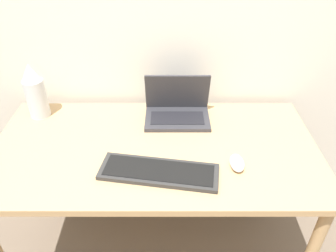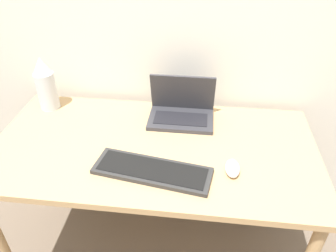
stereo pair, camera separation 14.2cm
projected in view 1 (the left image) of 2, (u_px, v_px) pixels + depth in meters
name	position (u px, v px, depth m)	size (l,w,h in m)	color
wall_back	(154.00, 5.00, 1.53)	(6.00, 0.05, 2.50)	silver
desk	(154.00, 160.00, 1.51)	(1.46, 0.74, 0.75)	tan
laptop	(176.00, 109.00, 1.63)	(0.32, 0.21, 0.22)	#333338
keyboard	(158.00, 172.00, 1.31)	(0.50, 0.23, 0.02)	#2D2D2D
mouse	(236.00, 163.00, 1.35)	(0.06, 0.11, 0.04)	silver
vase	(34.00, 92.00, 1.59)	(0.10, 0.10, 0.28)	silver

